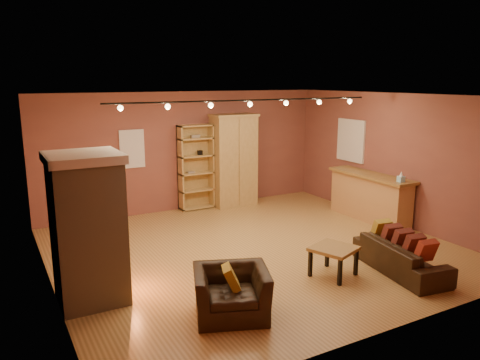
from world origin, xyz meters
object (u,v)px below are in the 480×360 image
armoire (234,160)px  armchair (231,285)px  loveseat (401,251)px  coffee_table (334,251)px  fireplace (88,229)px  bookcase (195,166)px  bar_counter (370,197)px

armoire → armchair: 5.63m
loveseat → coffee_table: (-1.06, 0.41, 0.05)m
fireplace → coffee_table: fireplace is taller
armchair → fireplace: bearing=159.8°
armoire → loveseat: size_ratio=1.25×
fireplace → armchair: bearing=-41.6°
fireplace → loveseat: 4.87m
bookcase → coffee_table: bearing=-86.1°
armoire → loveseat: (0.43, -4.97, -0.77)m
loveseat → coffee_table: loveseat is taller
bookcase → armoire: bearing=-10.6°
bookcase → armoire: armoire is taller
bookcase → loveseat: (1.38, -5.15, -0.67)m
armoire → bar_counter: 3.34m
armoire → armchair: armoire is taller
bar_counter → armchair: (-4.72, -2.35, -0.10)m
armoire → bar_counter: size_ratio=1.04×
fireplace → loveseat: fireplace is taller
armchair → loveseat: bearing=20.2°
bookcase → coffee_table: bookcase is taller
armoire → bookcase: bearing=169.4°
coffee_table → bar_counter: bearing=36.6°
armoire → armchair: size_ratio=1.98×
armoire → loveseat: 5.05m
armchair → coffee_table: bearing=31.1°
bookcase → bar_counter: bearing=-42.3°
fireplace → armoire: armoire is taller
loveseat → armchair: bearing=97.9°
armchair → coffee_table: size_ratio=1.41×
coffee_table → armchair: bearing=-170.3°
bar_counter → bookcase: bearing=137.7°
fireplace → loveseat: bearing=-17.0°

